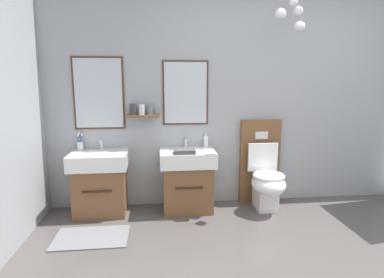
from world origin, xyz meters
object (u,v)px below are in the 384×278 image
at_px(vanity_sink_left, 100,181).
at_px(folded_hand_towel, 185,151).
at_px(soap_dispenser, 206,141).
at_px(toothbrush_cup, 80,145).
at_px(toilet, 264,175).
at_px(vanity_sink_right, 187,178).

distance_m(vanity_sink_left, folded_hand_towel, 0.99).
bearing_deg(vanity_sink_left, soap_dispenser, 7.96).
xyz_separation_m(soap_dispenser, folded_hand_towel, (-0.27, -0.30, -0.05)).
bearing_deg(toothbrush_cup, toilet, -4.43).
bearing_deg(soap_dispenser, toilet, -14.59).
height_order(vanity_sink_left, toilet, toilet).
bearing_deg(vanity_sink_left, toothbrush_cup, 145.04).
bearing_deg(toilet, vanity_sink_left, 179.88).
bearing_deg(vanity_sink_right, folded_hand_towel, -106.40).
bearing_deg(folded_hand_towel, toothbrush_cup, 165.65).
bearing_deg(soap_dispenser, toothbrush_cup, -179.60).
xyz_separation_m(toilet, toothbrush_cup, (-2.08, 0.16, 0.37)).
height_order(vanity_sink_right, folded_hand_towel, folded_hand_towel).
xyz_separation_m(vanity_sink_left, soap_dispenser, (1.20, 0.17, 0.39)).
bearing_deg(toilet, toothbrush_cup, 175.57).
bearing_deg(vanity_sink_left, toilet, -0.12).
xyz_separation_m(vanity_sink_left, toilet, (1.85, -0.00, 0.01)).
height_order(vanity_sink_right, toothbrush_cup, toothbrush_cup).
distance_m(vanity_sink_right, folded_hand_towel, 0.37).
height_order(vanity_sink_left, toothbrush_cup, toothbrush_cup).
bearing_deg(toilet, vanity_sink_right, 179.75).
distance_m(toilet, toothbrush_cup, 2.12).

